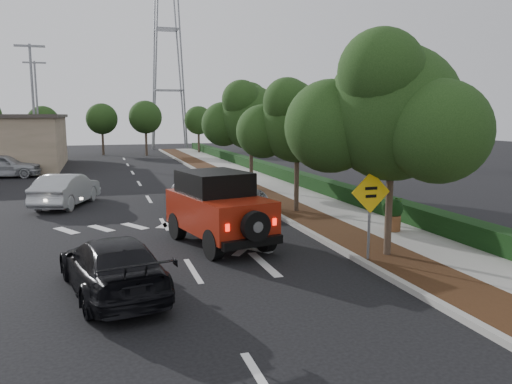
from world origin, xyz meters
name	(u,v)px	position (x,y,z in m)	size (l,w,h in m)	color
ground	(193,271)	(0.00, 0.00, 0.00)	(120.00, 120.00, 0.00)	black
curb	(239,193)	(4.60, 12.00, 0.07)	(0.20, 70.00, 0.15)	#9E9B93
planting_strip	(257,193)	(5.60, 12.00, 0.06)	(1.80, 70.00, 0.12)	black
sidewalk	(290,191)	(7.50, 12.00, 0.06)	(2.00, 70.00, 0.12)	gray
hedge	(314,184)	(8.90, 12.00, 0.40)	(0.80, 70.00, 0.80)	black
transmission_tower	(170,149)	(6.00, 48.00, 0.00)	(7.00, 4.00, 28.00)	slate
street_tree_near	(387,258)	(5.60, -0.50, 0.00)	(3.80, 3.80, 5.92)	black
street_tree_mid	(296,213)	(5.60, 6.50, 0.00)	(3.20, 3.20, 5.32)	black
street_tree_far	(251,191)	(5.60, 13.00, 0.00)	(3.40, 3.40, 5.62)	black
light_pole_a	(38,173)	(-6.50, 26.00, 0.00)	(2.00, 0.22, 9.00)	slate
light_pole_b	(41,159)	(-7.50, 38.00, 0.00)	(2.00, 0.22, 9.00)	slate
red_jeep	(216,207)	(1.25, 2.64, 1.19)	(2.87, 4.76, 2.33)	black
silver_suv_ahead	(220,193)	(2.74, 8.42, 0.72)	(2.37, 5.15, 1.43)	#A1A3A9
black_suv_oncoming	(112,266)	(-2.09, -1.11, 0.67)	(1.87, 4.59, 1.33)	black
silver_sedan_oncoming	(66,190)	(-3.75, 11.33, 0.74)	(1.57, 4.51, 1.49)	#A6AAAE
parked_suv	(3,166)	(-8.36, 23.63, 0.80)	(1.90, 4.71, 1.61)	#A1A4A8
speed_hump_sign	(370,203)	(4.80, -0.82, 1.72)	(1.17, 0.10, 2.48)	slate
terracotta_planter	(393,211)	(7.41, 2.04, 0.81)	(0.69, 0.69, 1.19)	brown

